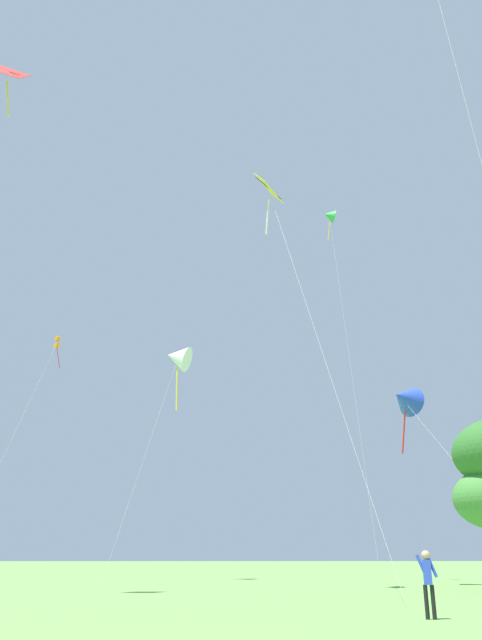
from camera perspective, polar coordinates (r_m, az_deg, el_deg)
The scene contains 7 objects.
kite_red_high at distance 35.80m, azimuth -20.20°, elevation 18.60°, with size 4.97×10.44×25.01m.
kite_green_small at distance 48.25m, azimuth 7.74°, elevation 8.96°, with size 1.47×5.08×25.27m.
kite_orange_box at distance 47.01m, azimuth -15.93°, elevation -2.36°, with size 3.61×5.88×15.95m.
kite_white_distant at distance 47.44m, azimuth -5.56°, elevation -3.28°, with size 4.62×6.81×16.11m.
kite_yellow_diamond at distance 36.72m, azimuth 2.55°, elevation 10.32°, with size 4.17×11.23×21.79m.
kite_blue_delta at distance 38.99m, azimuth 14.04°, elevation -6.68°, with size 4.92×9.13×11.02m.
person_far_back at distance 18.49m, azimuth 15.98°, elevation -20.78°, with size 0.53×0.22×1.63m.
Camera 1 is at (0.78, -2.91, 1.50)m, focal length 36.68 mm.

